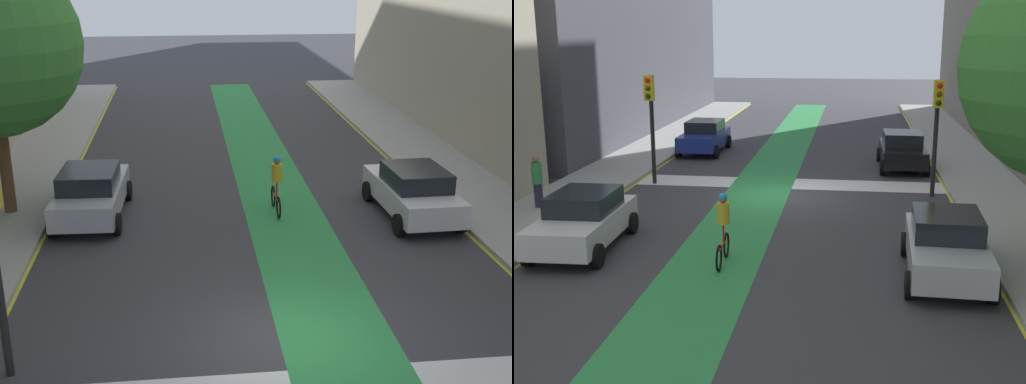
% 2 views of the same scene
% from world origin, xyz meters
% --- Properties ---
extents(ground_plane, '(120.00, 120.00, 0.00)m').
position_xyz_m(ground_plane, '(0.00, 0.00, 0.00)').
color(ground_plane, '#38383D').
extents(bike_lane_paint, '(2.40, 60.00, 0.01)m').
position_xyz_m(bike_lane_paint, '(1.02, 0.00, 0.00)').
color(bike_lane_paint, '#2D8C47').
rests_on(bike_lane_paint, ground_plane).
extents(car_white_right_far, '(2.13, 4.25, 1.57)m').
position_xyz_m(car_white_right_far, '(4.83, 6.50, 0.80)').
color(car_white_right_far, silver).
rests_on(car_white_right_far, ground_plane).
extents(car_silver_left_far, '(2.15, 4.26, 1.57)m').
position_xyz_m(car_silver_left_far, '(-4.78, 7.45, 0.80)').
color(car_silver_left_far, '#B2B7BF').
rests_on(car_silver_left_far, ground_plane).
extents(cyclist_in_lane, '(0.32, 1.73, 1.86)m').
position_xyz_m(cyclist_in_lane, '(0.79, 7.19, 0.97)').
color(cyclist_in_lane, black).
rests_on(cyclist_in_lane, ground_plane).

